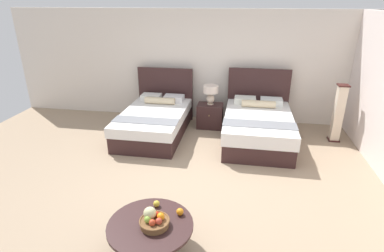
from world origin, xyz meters
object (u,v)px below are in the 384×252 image
object	(u,v)px
loose_orange	(180,212)
fruit_bowl	(154,220)
table_lamp	(211,92)
floor_lamp_corner	(338,114)
coffee_table	(151,230)
nightstand	(210,116)
bed_near_corner	(258,126)
loose_apple	(156,204)
bed_near_window	(155,120)

from	to	relation	value
loose_orange	fruit_bowl	bearing A→B (deg)	-138.02
table_lamp	loose_orange	world-z (taller)	table_lamp
fruit_bowl	floor_lamp_corner	bearing A→B (deg)	51.84
coffee_table	floor_lamp_corner	size ratio (longest dim) A/B	0.82
table_lamp	coffee_table	world-z (taller)	table_lamp
floor_lamp_corner	nightstand	bearing A→B (deg)	173.65
nightstand	loose_orange	size ratio (longest dim) A/B	6.71
table_lamp	loose_orange	distance (m)	3.73
bed_near_corner	loose_apple	distance (m)	3.29
fruit_bowl	floor_lamp_corner	distance (m)	4.60
table_lamp	bed_near_window	bearing A→B (deg)	-152.79
bed_near_corner	table_lamp	world-z (taller)	bed_near_corner
nightstand	table_lamp	size ratio (longest dim) A/B	1.32
loose_orange	bed_near_window	bearing A→B (deg)	110.77
bed_near_corner	loose_apple	bearing A→B (deg)	-113.53
bed_near_window	nightstand	size ratio (longest dim) A/B	3.74
bed_near_window	table_lamp	size ratio (longest dim) A/B	4.92
bed_near_corner	fruit_bowl	bearing A→B (deg)	-110.48
bed_near_corner	nightstand	xyz separation A→B (m)	(-1.05, 0.57, -0.06)
nightstand	loose_apple	size ratio (longest dim) A/B	7.17
loose_orange	floor_lamp_corner	distance (m)	4.27
bed_near_window	bed_near_corner	world-z (taller)	bed_near_corner
coffee_table	bed_near_corner	bearing A→B (deg)	68.73
bed_near_window	fruit_bowl	distance (m)	3.48
fruit_bowl	loose_apple	bearing A→B (deg)	100.49
table_lamp	loose_apple	xyz separation A→B (m)	(-0.26, -3.60, -0.39)
bed_near_window	fruit_bowl	size ratio (longest dim) A/B	6.22
bed_near_window	bed_near_corner	distance (m)	2.18
bed_near_corner	loose_orange	distance (m)	3.28
coffee_table	loose_apple	distance (m)	0.34
bed_near_corner	table_lamp	size ratio (longest dim) A/B	4.83
bed_near_window	nightstand	world-z (taller)	bed_near_window
bed_near_corner	coffee_table	world-z (taller)	bed_near_corner
bed_near_window	table_lamp	xyz separation A→B (m)	(1.14, 0.58, 0.52)
table_lamp	floor_lamp_corner	distance (m)	2.67
coffee_table	fruit_bowl	world-z (taller)	fruit_bowl
table_lamp	loose_orange	xyz separation A→B (m)	(0.05, -3.71, -0.39)
loose_apple	floor_lamp_corner	bearing A→B (deg)	48.51
table_lamp	loose_apple	bearing A→B (deg)	-94.21
table_lamp	loose_apple	size ratio (longest dim) A/B	5.45
table_lamp	fruit_bowl	distance (m)	3.95
bed_near_corner	coffee_table	size ratio (longest dim) A/B	2.14
floor_lamp_corner	loose_apple	bearing A→B (deg)	-131.49
bed_near_corner	table_lamp	xyz separation A→B (m)	(-1.05, 0.59, 0.50)
coffee_table	loose_orange	world-z (taller)	loose_orange
nightstand	loose_orange	bearing A→B (deg)	-89.23
bed_near_corner	floor_lamp_corner	bearing A→B (deg)	9.74
coffee_table	loose_orange	distance (m)	0.39
nightstand	table_lamp	world-z (taller)	table_lamp
bed_near_window	coffee_table	world-z (taller)	bed_near_window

